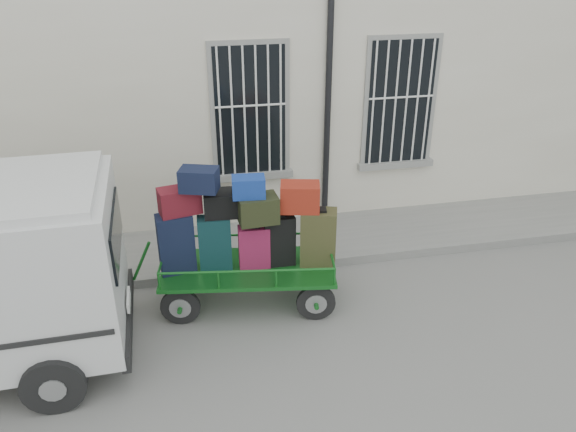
{
  "coord_description": "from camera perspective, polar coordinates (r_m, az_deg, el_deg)",
  "views": [
    {
      "loc": [
        -1.67,
        -6.28,
        4.92
      ],
      "look_at": [
        -0.15,
        1.0,
        1.2
      ],
      "focal_mm": 35.0,
      "sensor_mm": 36.0,
      "label": 1
    }
  ],
  "objects": [
    {
      "name": "ground",
      "position": [
        8.15,
        2.54,
        -10.6
      ],
      "size": [
        80.0,
        80.0,
        0.0
      ],
      "primitive_type": "plane",
      "color": "slate",
      "rests_on": "ground"
    },
    {
      "name": "luggage_cart",
      "position": [
        7.93,
        -4.26,
        -2.25
      ],
      "size": [
        2.96,
        1.48,
        2.19
      ],
      "rotation": [
        0.0,
        0.0,
        -0.15
      ],
      "color": "black",
      "rests_on": "ground"
    },
    {
      "name": "sidewalk",
      "position": [
        9.9,
        -0.54,
        -2.71
      ],
      "size": [
        24.0,
        1.7,
        0.15
      ],
      "primitive_type": "cube",
      "color": "slate",
      "rests_on": "ground"
    },
    {
      "name": "building",
      "position": [
        12.05,
        -3.81,
        17.35
      ],
      "size": [
        24.0,
        5.15,
        6.0
      ],
      "color": "beige",
      "rests_on": "ground"
    }
  ]
}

